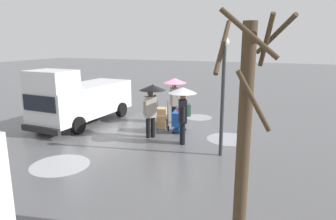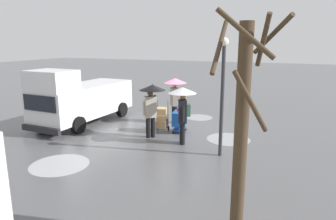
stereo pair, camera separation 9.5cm
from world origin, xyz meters
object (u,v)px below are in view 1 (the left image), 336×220
(shopping_cart_vendor, at_px, (179,119))
(pedestrian_pink_side, at_px, (175,89))
(cargo_van_parked_right, at_px, (80,98))
(pedestrian_white_side, at_px, (183,102))
(bare_tree_near, at_px, (245,131))
(hand_dolly_boxes, at_px, (162,119))
(street_lamp, at_px, (223,85))
(pedestrian_black_side, at_px, (152,98))

(shopping_cart_vendor, bearing_deg, pedestrian_pink_side, -60.81)
(cargo_van_parked_right, xyz_separation_m, shopping_cart_vendor, (-4.72, -0.40, -0.61))
(pedestrian_white_side, relative_size, bare_tree_near, 0.51)
(hand_dolly_boxes, bearing_deg, street_lamp, 149.61)
(pedestrian_white_side, xyz_separation_m, bare_tree_near, (-2.94, 5.15, 0.66))
(cargo_van_parked_right, distance_m, bare_tree_near, 10.28)
(cargo_van_parked_right, relative_size, pedestrian_white_side, 2.52)
(pedestrian_pink_side, distance_m, pedestrian_white_side, 2.90)
(shopping_cart_vendor, relative_size, hand_dolly_boxes, 0.79)
(cargo_van_parked_right, height_order, pedestrian_black_side, cargo_van_parked_right)
(shopping_cart_vendor, height_order, pedestrian_white_side, pedestrian_white_side)
(pedestrian_pink_side, bearing_deg, hand_dolly_boxes, 91.40)
(pedestrian_pink_side, height_order, pedestrian_white_side, same)
(cargo_van_parked_right, height_order, pedestrian_pink_side, cargo_van_parked_right)
(pedestrian_pink_side, relative_size, street_lamp, 0.56)
(hand_dolly_boxes, xyz_separation_m, bare_tree_near, (-4.22, 6.13, 1.65))
(shopping_cart_vendor, xyz_separation_m, pedestrian_white_side, (-0.60, 1.29, 1.00))
(street_lamp, bearing_deg, bare_tree_near, 106.78)
(pedestrian_black_side, distance_m, street_lamp, 3.20)
(pedestrian_pink_side, distance_m, pedestrian_black_side, 2.37)
(shopping_cart_vendor, bearing_deg, bare_tree_near, 118.79)
(pedestrian_pink_side, height_order, pedestrian_black_side, same)
(shopping_cart_vendor, xyz_separation_m, bare_tree_near, (-3.54, 6.44, 1.66))
(cargo_van_parked_right, xyz_separation_m, hand_dolly_boxes, (-4.03, -0.10, -0.60))
(pedestrian_pink_side, bearing_deg, street_lamp, 131.64)
(hand_dolly_boxes, bearing_deg, shopping_cart_vendor, -156.20)
(shopping_cart_vendor, bearing_deg, hand_dolly_boxes, 23.80)
(hand_dolly_boxes, relative_size, bare_tree_near, 0.31)
(hand_dolly_boxes, relative_size, pedestrian_black_side, 0.61)
(cargo_van_parked_right, height_order, shopping_cart_vendor, cargo_van_parked_right)
(bare_tree_near, height_order, street_lamp, bare_tree_near)
(cargo_van_parked_right, distance_m, pedestrian_black_side, 4.02)
(bare_tree_near, bearing_deg, pedestrian_white_side, -60.25)
(pedestrian_black_side, bearing_deg, cargo_van_parked_right, -9.63)
(hand_dolly_boxes, distance_m, pedestrian_black_side, 1.27)
(bare_tree_near, bearing_deg, pedestrian_pink_side, -61.14)
(bare_tree_near, relative_size, street_lamp, 1.10)
(cargo_van_parked_right, xyz_separation_m, street_lamp, (-6.91, 1.59, 1.19))
(pedestrian_black_side, xyz_separation_m, pedestrian_white_side, (-1.37, 0.21, -0.01))
(hand_dolly_boxes, relative_size, pedestrian_pink_side, 0.61)
(pedestrian_pink_side, distance_m, street_lamp, 4.46)
(cargo_van_parked_right, distance_m, shopping_cart_vendor, 4.77)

